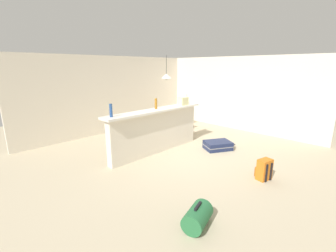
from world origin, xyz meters
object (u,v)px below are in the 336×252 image
at_px(grocery_bag, 183,101).
at_px(pendant_lamp, 166,76).
at_px(dining_chair_near_partition, 179,120).
at_px(bottle_amber, 156,104).
at_px(duffel_bag_green, 197,217).
at_px(backpack_orange, 264,170).
at_px(suitcase_flat_navy, 218,145).
at_px(dining_table, 168,113).
at_px(bottle_blue, 111,110).
at_px(bottle_white, 185,98).

relative_size(grocery_bag, pendant_lamp, 0.35).
bearing_deg(dining_chair_near_partition, bottle_amber, -159.84).
relative_size(bottle_amber, duffel_bag_green, 0.49).
xyz_separation_m(dining_chair_near_partition, backpack_orange, (-1.07, -3.21, -0.31)).
bearing_deg(grocery_bag, dining_chair_near_partition, 48.68).
xyz_separation_m(dining_chair_near_partition, pendant_lamp, (-0.08, 0.49, 1.35)).
distance_m(bottle_amber, suitcase_flat_navy, 2.01).
relative_size(backpack_orange, duffel_bag_green, 0.77).
bearing_deg(backpack_orange, bottle_amber, 98.92).
xyz_separation_m(pendant_lamp, backpack_orange, (-0.99, -3.69, -1.67)).
distance_m(dining_table, suitcase_flat_navy, 2.19).
bearing_deg(bottle_blue, pendant_lamp, 21.25).
bearing_deg(bottle_amber, backpack_orange, -81.08).
bearing_deg(dining_chair_near_partition, dining_table, 89.16).
bearing_deg(pendant_lamp, dining_chair_near_partition, -80.72).
distance_m(bottle_blue, grocery_bag, 2.23).
distance_m(dining_chair_near_partition, pendant_lamp, 1.44).
distance_m(grocery_bag, duffel_bag_green, 3.70).
height_order(bottle_amber, backpack_orange, bottle_amber).
bearing_deg(backpack_orange, dining_table, 73.71).
bearing_deg(bottle_white, suitcase_flat_navy, -87.27).
height_order(pendant_lamp, suitcase_flat_navy, pendant_lamp).
relative_size(bottle_white, pendant_lamp, 0.39).
bearing_deg(bottle_amber, bottle_white, 2.13).
xyz_separation_m(dining_chair_near_partition, duffel_bag_green, (-3.10, -3.12, -0.36)).
height_order(bottle_white, suitcase_flat_navy, bottle_white).
relative_size(bottle_amber, suitcase_flat_navy, 0.30).
bearing_deg(backpack_orange, pendant_lamp, 74.97).
bearing_deg(suitcase_flat_navy, dining_chair_near_partition, 81.66).
bearing_deg(backpack_orange, bottle_white, 73.93).
relative_size(dining_chair_near_partition, suitcase_flat_navy, 1.05).
distance_m(dining_chair_near_partition, backpack_orange, 3.39).
bearing_deg(grocery_bag, bottle_white, 27.84).
xyz_separation_m(dining_table, suitcase_flat_navy, (-0.25, -2.11, -0.54)).
bearing_deg(bottle_white, grocery_bag, -152.16).
bearing_deg(suitcase_flat_navy, bottle_blue, 157.59).
xyz_separation_m(bottle_blue, grocery_bag, (2.23, -0.08, -0.03)).
relative_size(bottle_white, duffel_bag_green, 0.54).
relative_size(bottle_blue, grocery_bag, 1.09).
xyz_separation_m(bottle_amber, backpack_orange, (0.42, -2.66, -1.06)).
relative_size(pendant_lamp, suitcase_flat_navy, 0.84).
bearing_deg(suitcase_flat_navy, bottle_amber, 139.16).
distance_m(bottle_amber, duffel_bag_green, 3.23).
relative_size(bottle_blue, bottle_amber, 1.06).
relative_size(bottle_blue, bottle_white, 0.96).
xyz_separation_m(dining_table, pendant_lamp, (-0.09, 0.00, 1.22)).
xyz_separation_m(bottle_blue, backpack_orange, (1.73, -2.63, -1.07)).
height_order(backpack_orange, duffel_bag_green, backpack_orange).
xyz_separation_m(bottle_white, suitcase_flat_navy, (0.05, -1.12, -1.16)).
relative_size(dining_chair_near_partition, backpack_orange, 2.21).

